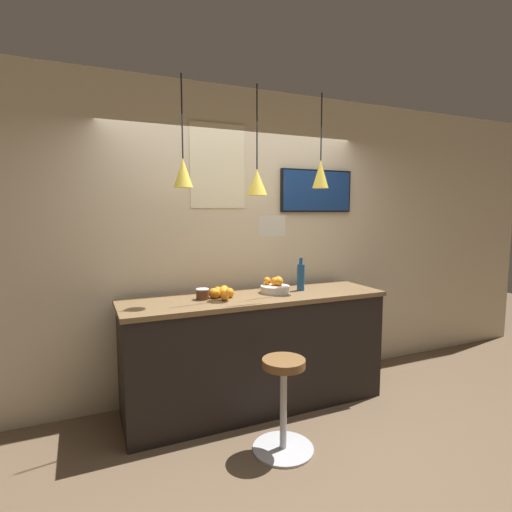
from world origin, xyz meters
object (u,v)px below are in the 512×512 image
mounted_tv (317,191)px  juice_bottle (301,277)px  spread_jar (202,294)px  bar_stool (283,398)px  fruit_bowl (275,287)px

mounted_tv → juice_bottle: bearing=-137.3°
juice_bottle → spread_jar: (-0.95, 0.00, -0.08)m
bar_stool → spread_jar: (-0.38, 0.75, 0.66)m
fruit_bowl → mounted_tv: 1.15m
bar_stool → juice_bottle: (0.57, 0.75, 0.74)m
mounted_tv → fruit_bowl: bearing=-151.8°
bar_stool → fruit_bowl: bearing=67.9°
bar_stool → fruit_bowl: size_ratio=2.62×
spread_jar → fruit_bowl: bearing=0.5°
bar_stool → mounted_tv: size_ratio=0.84×
spread_jar → mounted_tv: mounted_tv is taller
bar_stool → mounted_tv: bearing=49.1°
juice_bottle → mounted_tv: size_ratio=0.37×
bar_stool → spread_jar: spread_jar is taller
spread_jar → mounted_tv: size_ratio=0.13×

